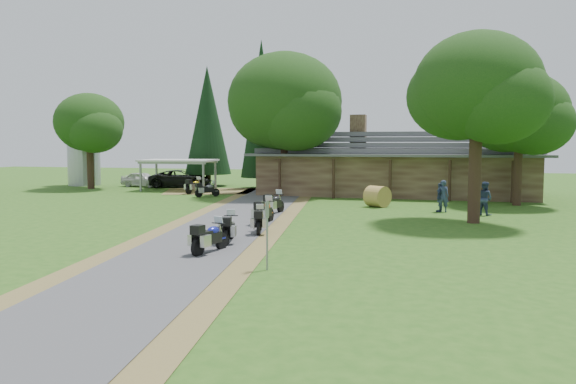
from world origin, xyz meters
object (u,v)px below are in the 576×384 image
(car_white_sedan, at_px, (142,178))
(motorcycle_row_d, at_px, (265,211))
(car_dark_suv, at_px, (181,174))
(lodge, at_px, (395,163))
(motorcycle_row_a, at_px, (210,236))
(motorcycle_row_b, at_px, (229,227))
(silo, at_px, (84,153))
(motorcycle_row_c, at_px, (259,220))
(motorcycle_carport_a, at_px, (194,185))
(carport, at_px, (179,175))
(motorcycle_carport_b, at_px, (207,189))
(motorcycle_row_e, at_px, (274,202))
(hay_bale, at_px, (377,196))

(car_white_sedan, xyz_separation_m, motorcycle_row_d, (17.57, -19.53, -0.19))
(car_white_sedan, bearing_deg, car_dark_suv, -75.34)
(lodge, xyz_separation_m, motorcycle_row_d, (-5.02, -17.98, -1.79))
(motorcycle_row_a, height_order, motorcycle_row_b, motorcycle_row_a)
(silo, distance_m, motorcycle_row_c, 33.43)
(motorcycle_carport_a, bearing_deg, silo, 81.25)
(carport, relative_size, motorcycle_row_b, 3.25)
(car_white_sedan, xyz_separation_m, motorcycle_carport_b, (9.40, -7.33, -0.26))
(car_white_sedan, height_order, car_dark_suv, car_dark_suv)
(motorcycle_row_c, relative_size, motorcycle_row_d, 0.92)
(lodge, height_order, motorcycle_row_e, lodge)
(lodge, distance_m, motorcycle_row_c, 21.32)
(lodge, relative_size, motorcycle_row_b, 11.71)
(lodge, xyz_separation_m, motorcycle_row_c, (-4.41, -20.77, -1.84))
(lodge, xyz_separation_m, motorcycle_carport_b, (-13.19, -5.78, -1.86))
(car_dark_suv, height_order, motorcycle_row_c, car_dark_suv)
(motorcycle_row_b, height_order, motorcycle_row_d, motorcycle_row_d)
(motorcycle_row_b, bearing_deg, motorcycle_carport_b, 13.34)
(motorcycle_row_c, relative_size, motorcycle_carport_b, 1.03)
(carport, height_order, motorcycle_carport_b, carport)
(carport, distance_m, car_white_sedan, 5.39)
(lodge, distance_m, hay_bale, 9.37)
(motorcycle_row_a, height_order, motorcycle_row_e, motorcycle_row_e)
(motorcycle_row_c, bearing_deg, hay_bale, -33.41)
(car_white_sedan, bearing_deg, motorcycle_row_c, -133.98)
(carport, xyz_separation_m, motorcycle_row_a, (13.03, -24.59, -0.66))
(motorcycle_row_d, xyz_separation_m, hay_bale, (4.61, 8.79, -0.00))
(motorcycle_row_b, bearing_deg, car_dark_suv, 17.18)
(motorcycle_row_c, bearing_deg, silo, 32.74)
(car_white_sedan, distance_m, motorcycle_row_a, 32.37)
(motorcycle_row_c, bearing_deg, motorcycle_row_a, 161.18)
(silo, bearing_deg, motorcycle_row_a, -48.71)
(car_white_sedan, distance_m, motorcycle_row_e, 23.19)
(hay_bale, bearing_deg, car_dark_suv, 148.96)
(car_white_sedan, xyz_separation_m, motorcycle_row_e, (16.99, -15.79, -0.19))
(motorcycle_row_a, bearing_deg, motorcycle_carport_b, 36.44)
(lodge, relative_size, motorcycle_row_d, 11.12)
(motorcycle_row_a, distance_m, motorcycle_carport_a, 24.42)
(carport, bearing_deg, car_dark_suv, 107.57)
(motorcycle_row_c, relative_size, hay_bale, 1.36)
(car_dark_suv, xyz_separation_m, motorcycle_row_b, (14.17, -25.30, -0.53))
(car_dark_suv, bearing_deg, car_white_sedan, 79.80)
(motorcycle_row_b, height_order, motorcycle_row_e, motorcycle_row_e)
(silo, distance_m, carport, 11.51)
(silo, xyz_separation_m, motorcycle_carport_b, (15.65, -7.70, -2.40))
(motorcycle_carport_a, xyz_separation_m, motorcycle_carport_b, (2.07, -2.35, -0.06))
(carport, bearing_deg, motorcycle_row_e, -53.19)
(lodge, height_order, motorcycle_row_a, lodge)
(car_dark_suv, xyz_separation_m, motorcycle_row_e, (13.45, -16.27, -0.50))
(car_white_sedan, xyz_separation_m, motorcycle_row_b, (17.71, -24.82, -0.22))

